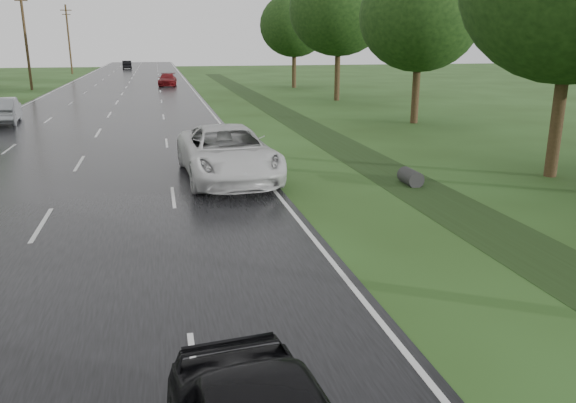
{
  "coord_description": "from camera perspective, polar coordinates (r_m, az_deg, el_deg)",
  "views": [
    {
      "loc": [
        3.22,
        -7.28,
        4.72
      ],
      "look_at": [
        5.9,
        4.41,
        1.3
      ],
      "focal_mm": 35.0,
      "sensor_mm": 36.0,
      "label": 1
    }
  ],
  "objects": [
    {
      "name": "drainage_ditch",
      "position": [
        27.68,
        4.69,
        6.12
      ],
      "size": [
        2.2,
        120.0,
        0.56
      ],
      "color": "black",
      "rests_on": "ground"
    },
    {
      "name": "tree_east_f",
      "position": [
        61.0,
        0.63,
        17.47
      ],
      "size": [
        7.2,
        7.2,
        9.62
      ],
      "color": "#382917",
      "rests_on": "ground"
    },
    {
      "name": "utility_pole_distant",
      "position": [
        93.12,
        -21.38,
        15.17
      ],
      "size": [
        1.6,
        0.26,
        10.0
      ],
      "color": "#382917",
      "rests_on": "ground"
    },
    {
      "name": "center_line",
      "position": [
        52.59,
        -16.66,
        10.17
      ],
      "size": [
        0.12,
        180.0,
        0.01
      ],
      "primitive_type": "cube",
      "color": "silver",
      "rests_on": "road"
    },
    {
      "name": "road",
      "position": [
        52.59,
        -16.66,
        10.14
      ],
      "size": [
        14.0,
        180.0,
        0.04
      ],
      "primitive_type": "cube",
      "color": "black",
      "rests_on": "ground"
    },
    {
      "name": "tree_east_d",
      "position": [
        47.64,
        5.18,
        18.79
      ],
      "size": [
        8.0,
        8.0,
        10.76
      ],
      "color": "#382917",
      "rests_on": "ground"
    },
    {
      "name": "silver_sedan",
      "position": [
        37.74,
        -26.99,
        8.27
      ],
      "size": [
        2.11,
        4.81,
        1.54
      ],
      "primitive_type": "imported",
      "rotation": [
        0.0,
        0.0,
        3.25
      ],
      "color": "#9A9DA2",
      "rests_on": "road"
    },
    {
      "name": "white_pickup",
      "position": [
        19.96,
        -6.17,
        4.95
      ],
      "size": [
        3.37,
        6.72,
        1.83
      ],
      "primitive_type": "imported",
      "rotation": [
        0.0,
        0.0,
        0.05
      ],
      "color": "silver",
      "rests_on": "road"
    },
    {
      "name": "far_car_red",
      "position": [
        64.47,
        -12.15,
        12.01
      ],
      "size": [
        2.23,
        4.72,
        1.33
      ],
      "primitive_type": "imported",
      "rotation": [
        0.0,
        0.0,
        -0.08
      ],
      "color": "#670B0F",
      "rests_on": "road"
    },
    {
      "name": "utility_pole_far",
      "position": [
        63.51,
        -25.12,
        14.92
      ],
      "size": [
        1.6,
        0.26,
        10.0
      ],
      "color": "#382917",
      "rests_on": "ground"
    },
    {
      "name": "far_car_dark",
      "position": [
        106.67,
        -16.05,
        13.2
      ],
      "size": [
        1.82,
        4.51,
        1.46
      ],
      "primitive_type": "imported",
      "rotation": [
        0.0,
        0.0,
        3.2
      ],
      "color": "black",
      "rests_on": "road"
    },
    {
      "name": "edge_stripe_west",
      "position": [
        53.43,
        -23.99,
        9.56
      ],
      "size": [
        0.12,
        180.0,
        0.01
      ],
      "primitive_type": "cube",
      "color": "silver",
      "rests_on": "road"
    },
    {
      "name": "edge_stripe_east",
      "position": [
        52.61,
        -9.2,
        10.62
      ],
      "size": [
        0.12,
        180.0,
        0.01
      ],
      "primitive_type": "cube",
      "color": "silver",
      "rests_on": "road"
    },
    {
      "name": "tree_east_c",
      "position": [
        34.72,
        13.29,
        17.86
      ],
      "size": [
        7.0,
        7.0,
        9.29
      ],
      "color": "#382917",
      "rests_on": "ground"
    }
  ]
}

